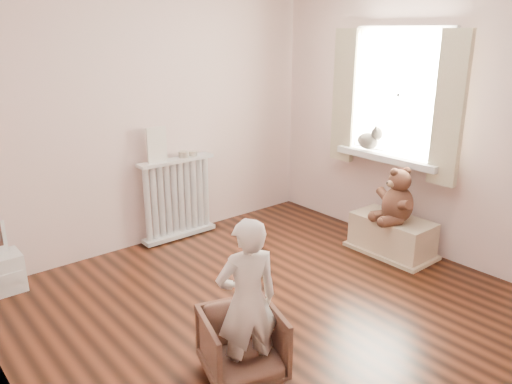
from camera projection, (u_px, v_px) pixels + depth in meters
floor at (279, 310)px, 3.78m from camera, size 3.60×3.60×0.01m
back_wall at (152, 111)px, 4.70m from camera, size 3.60×0.02×2.60m
right_wall at (429, 115)px, 4.47m from camera, size 0.02×3.60×2.60m
window at (400, 95)px, 4.62m from camera, size 0.03×0.90×1.10m
window_sill at (389, 157)px, 4.75m from camera, size 0.22×1.10×0.06m
curtain_left at (449, 110)px, 4.15m from camera, size 0.06×0.26×1.30m
curtain_right at (344, 96)px, 4.99m from camera, size 0.06×0.26×1.30m
radiator at (178, 201)px, 4.98m from camera, size 0.79×0.15×0.83m
paper_doll at (157, 145)px, 4.68m from camera, size 0.20×0.02×0.34m
tin_a at (184, 154)px, 4.89m from camera, size 0.10×0.10×0.06m
tin_b at (193, 153)px, 4.96m from camera, size 0.08×0.08×0.05m
armchair at (242, 345)px, 3.01m from camera, size 0.58×0.59×0.43m
child at (247, 301)px, 2.88m from camera, size 0.43×0.35×1.03m
toy_bench at (392, 233)px, 4.71m from camera, size 0.39×0.74×0.35m
teddy_bear at (399, 188)px, 4.48m from camera, size 0.49×0.44×0.50m
plush_cat at (369, 140)px, 4.88m from camera, size 0.27×0.34×0.25m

